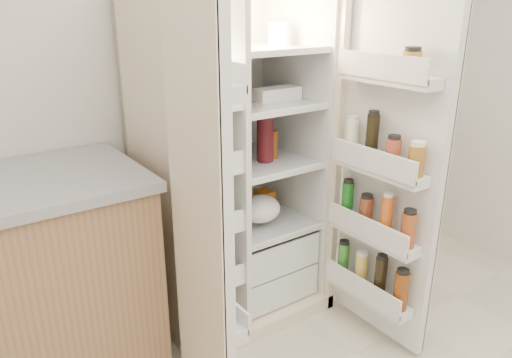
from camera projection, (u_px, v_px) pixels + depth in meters
wall_back at (167, 70)px, 2.65m from camera, size 4.00×0.02×2.70m
refrigerator at (231, 185)px, 2.69m from camera, size 0.92×0.70×1.80m
freezer_door at (202, 221)px, 1.90m from camera, size 0.15×0.40×1.72m
fridge_door at (387, 182)px, 2.36m from camera, size 0.17×0.58×1.72m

